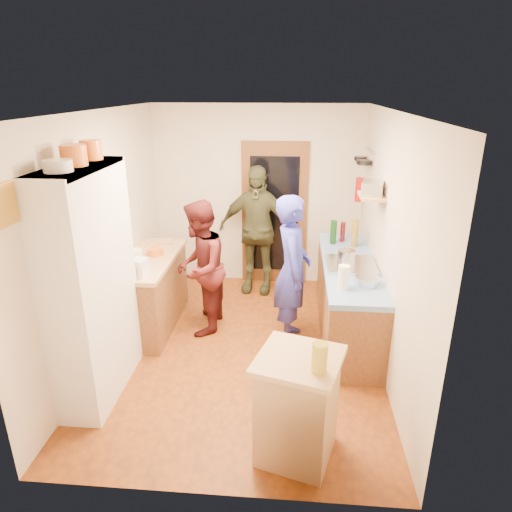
# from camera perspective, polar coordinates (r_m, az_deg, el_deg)

# --- Properties ---
(floor) EXTENTS (3.00, 4.00, 0.02)m
(floor) POSITION_cam_1_polar(r_m,az_deg,el_deg) (5.34, -1.62, -11.54)
(floor) COLOR #8B4210
(floor) RESTS_ON ground
(ceiling) EXTENTS (3.00, 4.00, 0.02)m
(ceiling) POSITION_cam_1_polar(r_m,az_deg,el_deg) (4.52, -1.97, 17.78)
(ceiling) COLOR silver
(ceiling) RESTS_ON ground
(wall_back) EXTENTS (3.00, 0.02, 2.60)m
(wall_back) POSITION_cam_1_polar(r_m,az_deg,el_deg) (6.70, 0.19, 7.41)
(wall_back) COLOR beige
(wall_back) RESTS_ON ground
(wall_front) EXTENTS (3.00, 0.02, 2.60)m
(wall_front) POSITION_cam_1_polar(r_m,az_deg,el_deg) (2.96, -6.26, -10.71)
(wall_front) COLOR beige
(wall_front) RESTS_ON ground
(wall_left) EXTENTS (0.02, 4.00, 2.60)m
(wall_left) POSITION_cam_1_polar(r_m,az_deg,el_deg) (5.16, -18.68, 2.24)
(wall_left) COLOR beige
(wall_left) RESTS_ON ground
(wall_right) EXTENTS (0.02, 4.00, 2.60)m
(wall_right) POSITION_cam_1_polar(r_m,az_deg,el_deg) (4.84, 16.26, 1.32)
(wall_right) COLOR beige
(wall_right) RESTS_ON ground
(door_frame) EXTENTS (0.95, 0.06, 2.10)m
(door_frame) POSITION_cam_1_polar(r_m,az_deg,el_deg) (6.71, 2.29, 5.21)
(door_frame) COLOR brown
(door_frame) RESTS_ON ground
(door_glass) EXTENTS (0.70, 0.02, 1.70)m
(door_glass) POSITION_cam_1_polar(r_m,az_deg,el_deg) (6.67, 2.28, 5.13)
(door_glass) COLOR black
(door_glass) RESTS_ON door_frame
(hutch_body) EXTENTS (0.40, 1.20, 2.20)m
(hutch_body) POSITION_cam_1_polar(r_m,az_deg,el_deg) (4.47, -19.80, -3.51)
(hutch_body) COLOR white
(hutch_body) RESTS_ON ground
(hutch_top_shelf) EXTENTS (0.40, 1.14, 0.04)m
(hutch_top_shelf) POSITION_cam_1_polar(r_m,az_deg,el_deg) (4.17, -21.61, 10.18)
(hutch_top_shelf) COLOR white
(hutch_top_shelf) RESTS_ON hutch_body
(plate_stack) EXTENTS (0.22, 0.22, 0.09)m
(plate_stack) POSITION_cam_1_polar(r_m,az_deg,el_deg) (3.91, -23.52, 10.30)
(plate_stack) COLOR white
(plate_stack) RESTS_ON hutch_top_shelf
(orange_pot_a) EXTENTS (0.22, 0.22, 0.17)m
(orange_pot_a) POSITION_cam_1_polar(r_m,az_deg,el_deg) (4.15, -21.84, 11.60)
(orange_pot_a) COLOR orange
(orange_pot_a) RESTS_ON hutch_top_shelf
(orange_pot_b) EXTENTS (0.19, 0.19, 0.17)m
(orange_pot_b) POSITION_cam_1_polar(r_m,az_deg,el_deg) (4.45, -19.93, 12.37)
(orange_pot_b) COLOR orange
(orange_pot_b) RESTS_ON hutch_top_shelf
(left_counter_base) EXTENTS (0.60, 1.40, 0.85)m
(left_counter_base) POSITION_cam_1_polar(r_m,az_deg,el_deg) (5.76, -13.14, -4.66)
(left_counter_base) COLOR brown
(left_counter_base) RESTS_ON ground
(left_counter_top) EXTENTS (0.64, 1.44, 0.05)m
(left_counter_top) POSITION_cam_1_polar(r_m,az_deg,el_deg) (5.59, -13.51, -0.48)
(left_counter_top) COLOR tan
(left_counter_top) RESTS_ON left_counter_base
(toaster) EXTENTS (0.29, 0.22, 0.19)m
(toaster) POSITION_cam_1_polar(r_m,az_deg,el_deg) (5.07, -14.88, -1.36)
(toaster) COLOR white
(toaster) RESTS_ON left_counter_top
(kettle) EXTENTS (0.21, 0.21, 0.18)m
(kettle) POSITION_cam_1_polar(r_m,az_deg,el_deg) (5.36, -14.86, -0.18)
(kettle) COLOR white
(kettle) RESTS_ON left_counter_top
(orange_bowl) EXTENTS (0.24, 0.24, 0.08)m
(orange_bowl) POSITION_cam_1_polar(r_m,az_deg,el_deg) (5.64, -12.46, 0.54)
(orange_bowl) COLOR orange
(orange_bowl) RESTS_ON left_counter_top
(chopping_board) EXTENTS (0.34, 0.27, 0.02)m
(chopping_board) POSITION_cam_1_polar(r_m,az_deg,el_deg) (6.09, -11.73, 1.80)
(chopping_board) COLOR tan
(chopping_board) RESTS_ON left_counter_top
(right_counter_base) EXTENTS (0.60, 2.20, 0.84)m
(right_counter_base) POSITION_cam_1_polar(r_m,az_deg,el_deg) (5.58, 11.31, -5.41)
(right_counter_base) COLOR brown
(right_counter_base) RESTS_ON ground
(right_counter_top) EXTENTS (0.62, 2.22, 0.06)m
(right_counter_top) POSITION_cam_1_polar(r_m,az_deg,el_deg) (5.40, 11.64, -1.12)
(right_counter_top) COLOR #064EBF
(right_counter_top) RESTS_ON right_counter_base
(hob) EXTENTS (0.55, 0.58, 0.04)m
(hob) POSITION_cam_1_polar(r_m,az_deg,el_deg) (5.28, 11.81, -1.08)
(hob) COLOR silver
(hob) RESTS_ON right_counter_top
(pot_on_hob) EXTENTS (0.20, 0.20, 0.13)m
(pot_on_hob) POSITION_cam_1_polar(r_m,az_deg,el_deg) (5.31, 11.26, 0.06)
(pot_on_hob) COLOR silver
(pot_on_hob) RESTS_ON hob
(bottle_a) EXTENTS (0.08, 0.08, 0.31)m
(bottle_a) POSITION_cam_1_polar(r_m,az_deg,el_deg) (5.96, 9.65, 2.98)
(bottle_a) COLOR #143F14
(bottle_a) RESTS_ON right_counter_top
(bottle_b) EXTENTS (0.08, 0.08, 0.26)m
(bottle_b) POSITION_cam_1_polar(r_m,az_deg,el_deg) (6.08, 10.78, 3.00)
(bottle_b) COLOR #591419
(bottle_b) RESTS_ON right_counter_top
(bottle_c) EXTENTS (0.09, 0.09, 0.35)m
(bottle_c) POSITION_cam_1_polar(r_m,az_deg,el_deg) (5.89, 12.25, 2.78)
(bottle_c) COLOR olive
(bottle_c) RESTS_ON right_counter_top
(paper_towel) EXTENTS (0.15, 0.15, 0.25)m
(paper_towel) POSITION_cam_1_polar(r_m,az_deg,el_deg) (4.65, 10.89, -2.64)
(paper_towel) COLOR white
(paper_towel) RESTS_ON right_counter_top
(mixing_bowl) EXTENTS (0.30, 0.30, 0.09)m
(mixing_bowl) POSITION_cam_1_polar(r_m,az_deg,el_deg) (4.83, 13.65, -3.02)
(mixing_bowl) COLOR silver
(mixing_bowl) RESTS_ON right_counter_top
(island_base) EXTENTS (0.68, 0.68, 0.86)m
(island_base) POSITION_cam_1_polar(r_m,az_deg,el_deg) (3.81, 5.16, -18.57)
(island_base) COLOR tan
(island_base) RESTS_ON ground
(island_top) EXTENTS (0.77, 0.77, 0.05)m
(island_top) POSITION_cam_1_polar(r_m,az_deg,el_deg) (3.54, 5.40, -12.86)
(island_top) COLOR tan
(island_top) RESTS_ON island_base
(cutting_board) EXTENTS (0.41, 0.37, 0.02)m
(cutting_board) POSITION_cam_1_polar(r_m,az_deg,el_deg) (3.59, 4.85, -12.17)
(cutting_board) COLOR white
(cutting_board) RESTS_ON island_top
(oil_jar) EXTENTS (0.14, 0.14, 0.23)m
(oil_jar) POSITION_cam_1_polar(r_m,az_deg,el_deg) (3.34, 7.94, -12.49)
(oil_jar) COLOR #AD9E2D
(oil_jar) RESTS_ON island_top
(pan_rail) EXTENTS (0.02, 0.65, 0.02)m
(pan_rail) POSITION_cam_1_polar(r_m,az_deg,el_deg) (6.14, 13.88, 12.73)
(pan_rail) COLOR silver
(pan_rail) RESTS_ON wall_right
(pan_hang_a) EXTENTS (0.18, 0.18, 0.05)m
(pan_hang_a) POSITION_cam_1_polar(r_m,az_deg,el_deg) (5.97, 13.43, 11.30)
(pan_hang_a) COLOR black
(pan_hang_a) RESTS_ON pan_rail
(pan_hang_b) EXTENTS (0.16, 0.16, 0.05)m
(pan_hang_b) POSITION_cam_1_polar(r_m,az_deg,el_deg) (6.17, 13.16, 11.42)
(pan_hang_b) COLOR black
(pan_hang_b) RESTS_ON pan_rail
(pan_hang_c) EXTENTS (0.17, 0.17, 0.05)m
(pan_hang_c) POSITION_cam_1_polar(r_m,az_deg,el_deg) (6.37, 12.93, 11.80)
(pan_hang_c) COLOR black
(pan_hang_c) RESTS_ON pan_rail
(wall_shelf) EXTENTS (0.26, 0.42, 0.03)m
(wall_shelf) POSITION_cam_1_polar(r_m,az_deg,el_deg) (5.14, 14.26, 7.25)
(wall_shelf) COLOR tan
(wall_shelf) RESTS_ON wall_right
(radio) EXTENTS (0.28, 0.34, 0.15)m
(radio) POSITION_cam_1_polar(r_m,az_deg,el_deg) (5.12, 14.35, 8.23)
(radio) COLOR silver
(radio) RESTS_ON wall_shelf
(ext_bracket) EXTENTS (0.06, 0.10, 0.04)m
(ext_bracket) POSITION_cam_1_polar(r_m,az_deg,el_deg) (6.41, 13.29, 7.63)
(ext_bracket) COLOR black
(ext_bracket) RESTS_ON wall_right
(fire_extinguisher) EXTENTS (0.11, 0.11, 0.32)m
(fire_extinguisher) POSITION_cam_1_polar(r_m,az_deg,el_deg) (6.39, 12.79, 8.09)
(fire_extinguisher) COLOR red
(fire_extinguisher) RESTS_ON wall_right
(picture_frame) EXTENTS (0.03, 0.25, 0.30)m
(picture_frame) POSITION_cam_1_polar(r_m,az_deg,el_deg) (3.65, -28.91, 5.61)
(picture_frame) COLOR gold
(picture_frame) RESTS_ON wall_left
(person_hob) EXTENTS (0.44, 0.65, 1.74)m
(person_hob) POSITION_cam_1_polar(r_m,az_deg,el_deg) (5.13, 4.94, -1.94)
(person_hob) COLOR #3035A8
(person_hob) RESTS_ON ground
(person_left) EXTENTS (0.64, 0.80, 1.62)m
(person_left) POSITION_cam_1_polar(r_m,az_deg,el_deg) (5.44, -6.64, -1.38)
(person_left) COLOR #4A1717
(person_left) RESTS_ON ground
(person_back) EXTENTS (1.12, 0.57, 1.83)m
(person_back) POSITION_cam_1_polar(r_m,az_deg,el_deg) (6.42, 0.14, 3.24)
(person_back) COLOR #3E4126
(person_back) RESTS_ON ground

